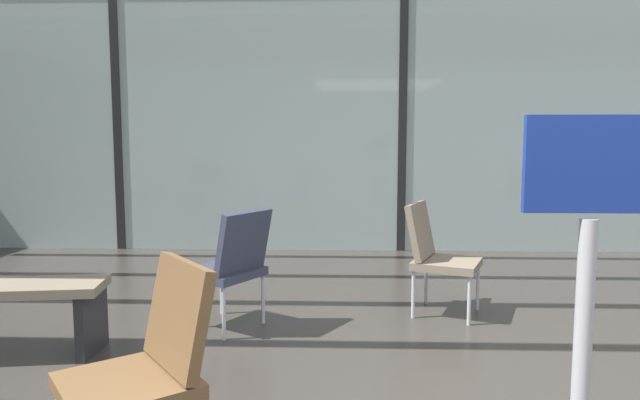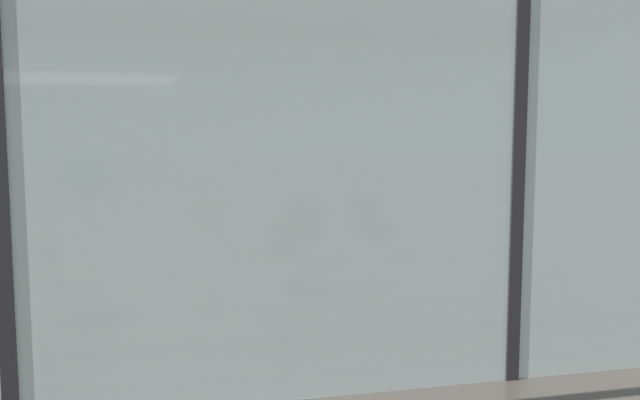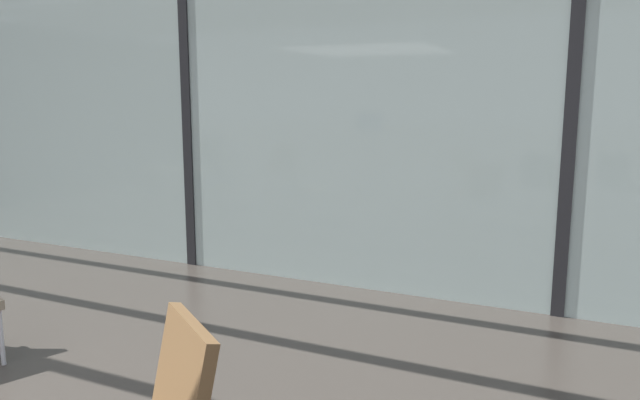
{
  "view_description": "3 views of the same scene",
  "coord_description": "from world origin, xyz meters",
  "px_view_note": "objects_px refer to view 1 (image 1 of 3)",
  "views": [
    {
      "loc": [
        -0.77,
        -1.71,
        1.36
      ],
      "look_at": [
        -0.92,
        2.67,
        0.89
      ],
      "focal_mm": 31.48,
      "sensor_mm": 36.0,
      "label": 1
    },
    {
      "loc": [
        0.92,
        0.61,
        1.92
      ],
      "look_at": [
        1.8,
        4.26,
        1.5
      ],
      "focal_mm": 38.81,
      "sensor_mm": 36.0,
      "label": 2
    },
    {
      "loc": [
        3.71,
        0.33,
        1.68
      ],
      "look_at": [
        1.9,
        4.19,
        0.95
      ],
      "focal_mm": 33.59,
      "sensor_mm": 36.0,
      "label": 3
    }
  ],
  "objects_px": {
    "parked_airplane": "(320,98)",
    "lounge_chair_2": "(231,261)",
    "lounge_chair_0": "(148,358)",
    "info_sign": "(583,342)",
    "lounge_chair_1": "(436,251)"
  },
  "relations": [
    {
      "from": "parked_airplane",
      "to": "lounge_chair_2",
      "type": "xyz_separation_m",
      "value": [
        -0.37,
        -8.23,
        -1.77
      ]
    },
    {
      "from": "lounge_chair_0",
      "to": "info_sign",
      "type": "xyz_separation_m",
      "value": [
        1.58,
        -0.27,
        0.18
      ]
    },
    {
      "from": "lounge_chair_1",
      "to": "info_sign",
      "type": "bearing_deg",
      "value": -156.51
    },
    {
      "from": "lounge_chair_0",
      "to": "lounge_chair_1",
      "type": "relative_size",
      "value": 1.0
    },
    {
      "from": "lounge_chair_2",
      "to": "info_sign",
      "type": "distance_m",
      "value": 2.62
    },
    {
      "from": "parked_airplane",
      "to": "lounge_chair_1",
      "type": "bearing_deg",
      "value": -81.47
    },
    {
      "from": "lounge_chair_0",
      "to": "lounge_chair_2",
      "type": "distance_m",
      "value": 1.8
    },
    {
      "from": "lounge_chair_2",
      "to": "info_sign",
      "type": "relative_size",
      "value": 0.6
    },
    {
      "from": "lounge_chair_0",
      "to": "lounge_chair_2",
      "type": "height_order",
      "value": "same"
    },
    {
      "from": "lounge_chair_0",
      "to": "info_sign",
      "type": "bearing_deg",
      "value": 42.64
    },
    {
      "from": "lounge_chair_0",
      "to": "lounge_chair_2",
      "type": "relative_size",
      "value": 1.0
    },
    {
      "from": "info_sign",
      "to": "lounge_chair_1",
      "type": "bearing_deg",
      "value": 91.43
    },
    {
      "from": "lounge_chair_0",
      "to": "info_sign",
      "type": "relative_size",
      "value": 0.6
    },
    {
      "from": "lounge_chair_0",
      "to": "parked_airplane",
      "type": "bearing_deg",
      "value": 140.44
    },
    {
      "from": "lounge_chair_0",
      "to": "lounge_chair_1",
      "type": "distance_m",
      "value": 2.69
    }
  ]
}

